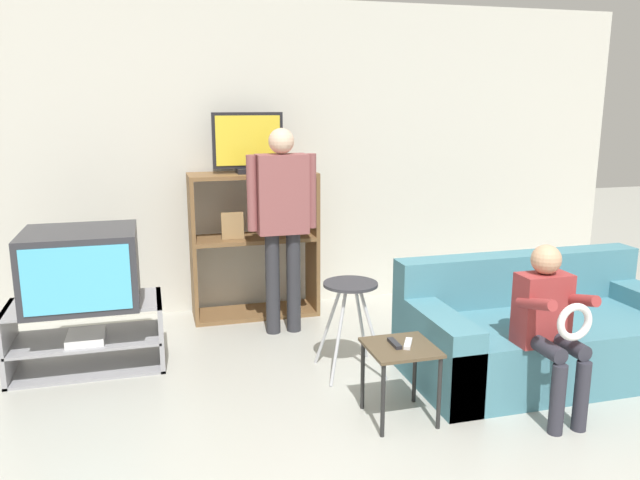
# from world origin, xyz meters

# --- Properties ---
(wall_back) EXTENTS (6.40, 0.06, 2.60)m
(wall_back) POSITION_xyz_m (0.00, 3.30, 1.30)
(wall_back) COLOR beige
(wall_back) RESTS_ON ground_plane
(tv_stand) EXTENTS (1.00, 0.49, 0.46)m
(tv_stand) POSITION_xyz_m (-1.58, 2.25, 0.23)
(tv_stand) COLOR #939399
(tv_stand) RESTS_ON ground_plane
(television_main) EXTENTS (0.71, 0.62, 0.49)m
(television_main) POSITION_xyz_m (-1.57, 2.24, 0.71)
(television_main) COLOR #2D2D33
(television_main) RESTS_ON tv_stand
(media_shelf) EXTENTS (1.04, 0.39, 1.21)m
(media_shelf) POSITION_xyz_m (-0.30, 3.04, 0.62)
(media_shelf) COLOR brown
(media_shelf) RESTS_ON ground_plane
(television_flat) EXTENTS (0.57, 0.20, 0.48)m
(television_flat) POSITION_xyz_m (-0.33, 3.04, 1.44)
(television_flat) COLOR black
(television_flat) RESTS_ON media_shelf
(folding_stool) EXTENTS (0.40, 0.40, 0.62)m
(folding_stool) POSITION_xyz_m (0.12, 1.73, 0.51)
(folding_stool) COLOR #B7B7BC
(folding_stool) RESTS_ON ground_plane
(snack_table) EXTENTS (0.38, 0.38, 0.44)m
(snack_table) POSITION_xyz_m (0.19, 1.05, 0.37)
(snack_table) COLOR brown
(snack_table) RESTS_ON ground_plane
(remote_control_black) EXTENTS (0.04, 0.14, 0.02)m
(remote_control_black) POSITION_xyz_m (0.16, 1.07, 0.45)
(remote_control_black) COLOR #232328
(remote_control_black) RESTS_ON snack_table
(remote_control_white) EXTENTS (0.10, 0.14, 0.02)m
(remote_control_white) POSITION_xyz_m (0.23, 1.05, 0.45)
(remote_control_white) COLOR silver
(remote_control_white) RESTS_ON snack_table
(couch) EXTENTS (1.80, 0.89, 0.75)m
(couch) POSITION_xyz_m (1.34, 1.39, 0.26)
(couch) COLOR teal
(couch) RESTS_ON ground_plane
(person_standing_adult) EXTENTS (0.53, 0.20, 1.58)m
(person_standing_adult) POSITION_xyz_m (-0.16, 2.58, 0.96)
(person_standing_adult) COLOR #2D2D33
(person_standing_adult) RESTS_ON ground_plane
(person_seated_child) EXTENTS (0.33, 0.43, 0.99)m
(person_seated_child) POSITION_xyz_m (1.02, 0.89, 0.58)
(person_seated_child) COLOR #2D2D38
(person_seated_child) RESTS_ON ground_plane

